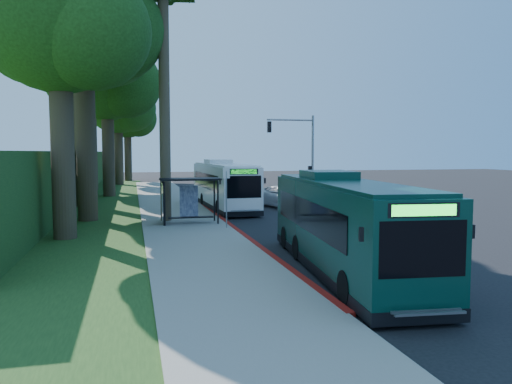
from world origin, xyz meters
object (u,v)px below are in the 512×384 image
object	(u,v)px
teal_bus	(343,223)
pickup	(286,197)
bus_shelter	(185,192)
white_bus	(223,185)

from	to	relation	value
teal_bus	pickup	world-z (taller)	teal_bus
teal_bus	bus_shelter	bearing A→B (deg)	114.39
white_bus	teal_bus	size ratio (longest dim) A/B	1.03
teal_bus	pickup	size ratio (longest dim) A/B	2.01
white_bus	pickup	bearing A→B (deg)	-10.43
teal_bus	pickup	distance (m)	19.03
pickup	teal_bus	bearing A→B (deg)	-117.37
bus_shelter	white_bus	distance (m)	8.32
white_bus	teal_bus	bearing A→B (deg)	-90.33
bus_shelter	teal_bus	xyz separation A→B (m)	(3.98, -11.70, -0.21)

